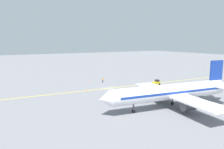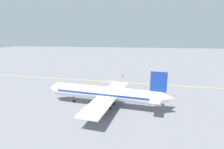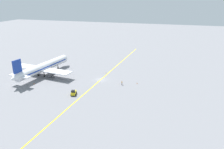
# 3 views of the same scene
# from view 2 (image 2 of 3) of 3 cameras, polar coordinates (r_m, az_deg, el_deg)

# --- Properties ---
(ground_plane) EXTENTS (400.00, 400.00, 0.00)m
(ground_plane) POSITION_cam_2_polar(r_m,az_deg,el_deg) (73.36, 0.17, -2.39)
(ground_plane) COLOR slate
(apron_yellow_centreline) EXTENTS (8.21, 119.77, 0.01)m
(apron_yellow_centreline) POSITION_cam_2_polar(r_m,az_deg,el_deg) (73.36, 0.17, -2.39)
(apron_yellow_centreline) COLOR yellow
(apron_yellow_centreline) RESTS_ON ground
(airplane_at_gate) EXTENTS (28.44, 35.52, 10.60)m
(airplane_at_gate) POSITION_cam_2_polar(r_m,az_deg,el_deg) (47.70, -1.91, -6.24)
(airplane_at_gate) COLOR white
(airplane_at_gate) RESTS_ON ground
(baggage_tug_white) EXTENTS (2.32, 3.27, 2.11)m
(baggage_tug_white) POSITION_cam_2_polar(r_m,az_deg,el_deg) (68.34, 13.82, -3.14)
(baggage_tug_white) COLOR gold
(baggage_tug_white) RESTS_ON ground
(ground_crew_worker) EXTENTS (0.25, 0.58, 1.68)m
(ground_crew_worker) POSITION_cam_2_polar(r_m,az_deg,el_deg) (82.17, 3.54, -0.09)
(ground_crew_worker) COLOR #23232D
(ground_crew_worker) RESTS_ON ground
(traffic_cone_near_nose) EXTENTS (0.32, 0.32, 0.55)m
(traffic_cone_near_nose) POSITION_cam_2_polar(r_m,az_deg,el_deg) (57.07, -3.57, -6.64)
(traffic_cone_near_nose) COLOR orange
(traffic_cone_near_nose) RESTS_ON ground
(traffic_cone_mid_apron) EXTENTS (0.32, 0.32, 0.55)m
(traffic_cone_mid_apron) POSITION_cam_2_polar(r_m,az_deg,el_deg) (74.57, -5.79, -1.98)
(traffic_cone_mid_apron) COLOR orange
(traffic_cone_mid_apron) RESTS_ON ground
(traffic_cone_by_wingtip) EXTENTS (0.32, 0.32, 0.55)m
(traffic_cone_by_wingtip) POSITION_cam_2_polar(r_m,az_deg,el_deg) (49.87, 9.90, -9.78)
(traffic_cone_by_wingtip) COLOR orange
(traffic_cone_by_wingtip) RESTS_ON ground
(traffic_cone_far_edge) EXTENTS (0.32, 0.32, 0.55)m
(traffic_cone_far_edge) POSITION_cam_2_polar(r_m,az_deg,el_deg) (87.97, 2.13, 0.37)
(traffic_cone_far_edge) COLOR orange
(traffic_cone_far_edge) RESTS_ON ground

